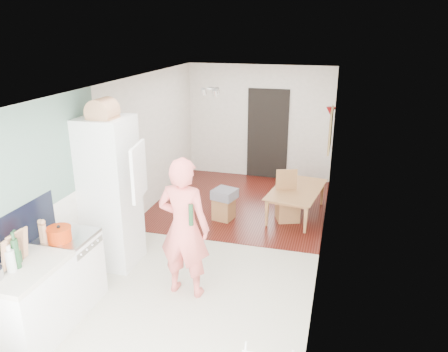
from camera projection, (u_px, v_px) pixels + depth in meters
The scene contains 29 objects.
room_shell at pixel (214, 172), 6.41m from camera, with size 3.20×7.00×2.50m, color white, non-canonical shape.
floor at pixel (214, 247), 6.83m from camera, with size 3.20×7.00×0.01m, color #BDB8A4.
wood_floor_overlay at pixel (241, 203), 8.51m from camera, with size 3.20×3.30×0.01m, color #581E16.
sage_wall_panel at pixel (22, 164), 4.79m from camera, with size 0.02×3.00×1.30m, color slate.
doorway_recess at pixel (268, 134), 9.61m from camera, with size 0.90×0.04×2.00m, color black.
base_cabinet at pixel (30, 307), 4.69m from camera, with size 0.60×0.90×0.86m, color white.
worktop at pixel (24, 270), 4.54m from camera, with size 0.62×0.92×0.06m, color silver.
range_cooker at pixel (71, 270), 5.37m from camera, with size 0.60×0.60×0.88m, color white.
cooker_top at pixel (67, 237), 5.22m from camera, with size 0.60×0.60×0.04m, color #B4B4B6.
fridge_housing at pixel (110, 193), 6.08m from camera, with size 0.66×0.66×2.15m, color white.
fridge_door at pixel (139, 171), 5.50m from camera, with size 0.56×0.04×0.70m, color white.
fridge_interior at pixel (128, 162), 5.84m from camera, with size 0.02×0.52×0.66m, color white.
pinboard at pixel (331, 130), 7.65m from camera, with size 0.03×0.90×0.70m, color tan.
pinboard_frame at pixel (330, 130), 7.65m from camera, with size 0.01×0.94×0.74m, color #AC713F.
wall_sconce at pixel (331, 112), 8.18m from camera, with size 0.18×0.18×0.16m, color maroon.
person at pixel (183, 216), 5.35m from camera, with size 0.79×0.52×2.16m, color #F76D67.
dining_table at pixel (297, 204), 7.89m from camera, with size 1.25×0.69×0.44m, color #AC713F.
dining_chair at pixel (288, 197), 7.63m from camera, with size 0.37×0.37×0.89m, color #AC713F, non-canonical shape.
stool at pixel (224, 208), 7.74m from camera, with size 0.32×0.32×0.42m, color #AC713F, non-canonical shape.
grey_drape at pixel (225, 194), 7.59m from camera, with size 0.37×0.37×0.17m, color slate.
bread_bin at pixel (102, 111), 5.61m from camera, with size 0.36×0.34×0.19m, color tan, non-canonical shape.
red_casserole at pixel (59, 234), 5.06m from camera, with size 0.28×0.28×0.17m, color #C03008.
held_bottle at pixel (191, 215), 5.18m from camera, with size 0.06×0.06×0.27m, color #1D4323.
bottle_a at pixel (16, 254), 4.47m from camera, with size 0.08×0.08×0.33m, color #1D4323.
bottle_b at pixel (17, 249), 4.58m from camera, with size 0.07×0.07×0.30m, color #1D4323.
bottle_c at pixel (11, 261), 4.41m from camera, with size 0.10×0.10×0.24m, color silver.
pepper_mill_front at pixel (42, 233), 5.01m from camera, with size 0.06×0.06×0.22m, color tan.
pepper_mill_back at pixel (44, 234), 5.00m from camera, with size 0.06×0.06×0.22m, color tan.
chopping_boards at pixel (15, 249), 4.50m from camera, with size 0.04×0.28×0.38m, color tan, non-canonical shape.
Camera 1 is at (1.76, -5.82, 3.31)m, focal length 35.00 mm.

